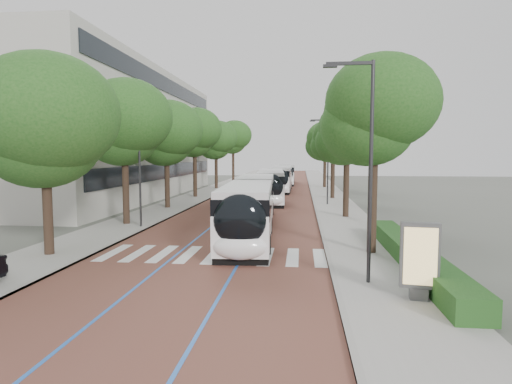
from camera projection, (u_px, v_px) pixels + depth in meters
ground at (205, 260)px, 19.42m from camera, size 160.00×160.00×0.00m
road at (270, 189)px, 59.04m from camera, size 11.00×140.00×0.02m
sidewalk_left at (216, 189)px, 59.83m from camera, size 4.00×140.00×0.12m
sidewalk_right at (325, 189)px, 58.25m from camera, size 4.00×140.00×0.12m
kerb_left at (230, 189)px, 59.63m from camera, size 0.20×140.00×0.14m
kerb_right at (311, 189)px, 58.45m from camera, size 0.20×140.00×0.14m
zebra_crossing at (214, 255)px, 20.39m from camera, size 10.55×3.60×0.01m
lane_line_left at (258, 189)px, 59.21m from camera, size 0.12×126.00×0.01m
lane_line_right at (281, 189)px, 58.88m from camera, size 0.12×126.00×0.01m
office_building at (92, 135)px, 48.59m from camera, size 18.11×40.00×14.00m
hedge at (412, 254)px, 18.42m from camera, size 1.20×14.00×0.80m
streetlight_near at (366, 154)px, 15.33m from camera, size 1.82×0.20×8.00m
streetlight_far at (326, 154)px, 40.10m from camera, size 1.82×0.20×8.00m
lamp_post_left at (140, 165)px, 27.63m from camera, size 0.14×0.14×8.00m
trees_left at (182, 136)px, 42.49m from camera, size 6.49×61.23×10.12m
trees_right at (336, 138)px, 42.58m from camera, size 5.99×47.61×9.10m
lead_bus at (252, 206)px, 26.57m from camera, size 3.50×18.50×3.20m
bus_queued_0 at (271, 186)px, 43.00m from camera, size 3.29×12.53×3.20m
bus_queued_1 at (281, 179)px, 55.60m from camera, size 2.58×12.40×3.20m
bus_queued_2 at (286, 174)px, 69.32m from camera, size 2.67×12.43×3.20m
ad_panel at (420, 259)px, 13.77m from camera, size 1.24×0.54×2.51m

